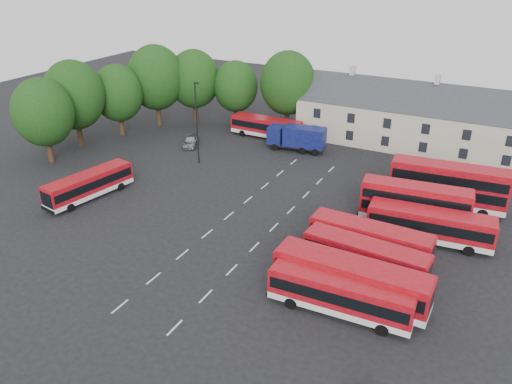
# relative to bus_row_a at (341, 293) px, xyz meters

# --- Properties ---
(ground) EXTENTS (140.00, 140.00, 0.00)m
(ground) POSITION_rel_bus_row_a_xyz_m (-14.68, 7.04, -1.78)
(ground) COLOR black
(ground) RESTS_ON ground
(lane_markings) EXTENTS (5.15, 33.80, 0.01)m
(lane_markings) POSITION_rel_bus_row_a_xyz_m (-12.18, 9.04, -1.77)
(lane_markings) COLOR beige
(lane_markings) RESTS_ON ground
(treeline) EXTENTS (29.92, 32.59, 12.01)m
(treeline) POSITION_rel_bus_row_a_xyz_m (-35.42, 26.40, 4.90)
(treeline) COLOR black
(treeline) RESTS_ON ground
(terrace_houses) EXTENTS (35.70, 7.13, 10.06)m
(terrace_houses) POSITION_rel_bus_row_a_xyz_m (-0.68, 37.04, 2.08)
(terrace_houses) COLOR beige
(terrace_houses) RESTS_ON ground
(bus_row_a) EXTENTS (10.56, 2.86, 2.96)m
(bus_row_a) POSITION_rel_bus_row_a_xyz_m (0.00, 0.00, 0.00)
(bus_row_a) COLOR silver
(bus_row_a) RESTS_ON ground
(bus_row_b) EXTENTS (11.77, 2.92, 3.31)m
(bus_row_b) POSITION_rel_bus_row_a_xyz_m (0.16, 1.82, 0.21)
(bus_row_b) COLOR silver
(bus_row_b) RESTS_ON ground
(bus_row_c) EXTENTS (10.32, 3.07, 2.88)m
(bus_row_c) POSITION_rel_bus_row_a_xyz_m (0.13, 5.67, -0.05)
(bus_row_c) COLOR silver
(bus_row_c) RESTS_ON ground
(bus_row_d) EXTENTS (10.52, 2.75, 2.95)m
(bus_row_d) POSITION_rel_bus_row_a_xyz_m (-0.26, 8.45, -0.00)
(bus_row_d) COLOR silver
(bus_row_d) RESTS_ON ground
(bus_row_e) EXTENTS (11.10, 3.53, 3.09)m
(bus_row_e) POSITION_rel_bus_row_a_xyz_m (3.82, 13.23, 0.08)
(bus_row_e) COLOR silver
(bus_row_e) RESTS_ON ground
(bus_dd_south) EXTENTS (10.27, 3.41, 4.13)m
(bus_dd_south) POSITION_rel_bus_row_a_xyz_m (1.88, 15.87, 0.57)
(bus_dd_south) COLOR silver
(bus_dd_south) RESTS_ON ground
(bus_dd_north) EXTENTS (11.54, 3.60, 4.66)m
(bus_dd_north) POSITION_rel_bus_row_a_xyz_m (4.06, 21.06, 0.87)
(bus_dd_north) COLOR silver
(bus_dd_north) RESTS_ON ground
(bus_west) EXTENTS (3.88, 10.14, 2.80)m
(bus_west) POSITION_rel_bus_row_a_xyz_m (-29.85, 5.63, -0.10)
(bus_west) COLOR silver
(bus_west) RESTS_ON ground
(bus_north) EXTENTS (10.26, 2.54, 2.89)m
(bus_north) POSITION_rel_bus_row_a_xyz_m (-21.80, 31.51, -0.04)
(bus_north) COLOR silver
(bus_north) RESTS_ON ground
(box_truck) EXTENTS (7.78, 3.28, 3.30)m
(box_truck) POSITION_rel_bus_row_a_xyz_m (-15.92, 28.95, 0.08)
(box_truck) COLOR black
(box_truck) RESTS_ON ground
(silver_car) EXTENTS (3.16, 4.55, 1.44)m
(silver_car) POSITION_rel_bus_row_a_xyz_m (-29.41, 23.97, -1.06)
(silver_car) COLOR #A9AAB0
(silver_car) RESTS_ON ground
(lamppost) EXTENTS (0.71, 0.40, 10.19)m
(lamppost) POSITION_rel_bus_row_a_xyz_m (-25.07, 19.32, 3.66)
(lamppost) COLOR black
(lamppost) RESTS_ON ground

